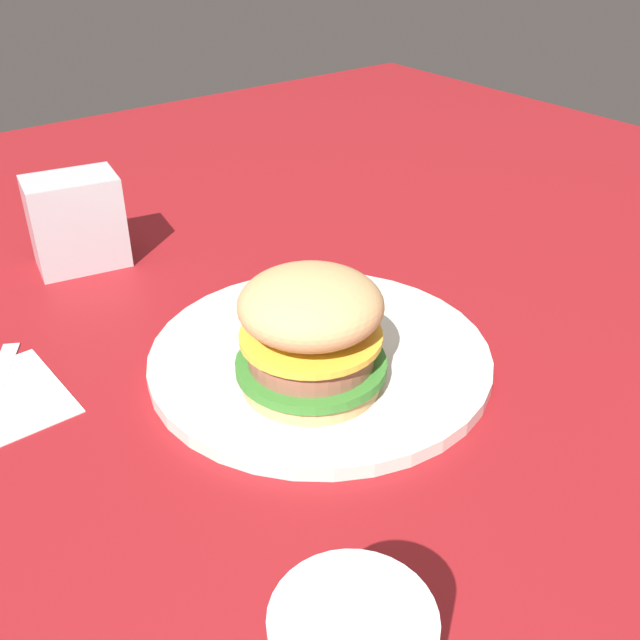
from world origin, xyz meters
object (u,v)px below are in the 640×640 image
at_px(fries_pile, 322,301).
at_px(napkin_dispenser, 77,222).
at_px(plate, 320,357).
at_px(sandwich, 311,331).

height_order(fries_pile, napkin_dispenser, napkin_dispenser).
relative_size(plate, fries_pile, 2.72).
bearing_deg(napkin_dispenser, fries_pile, -50.64).
distance_m(plate, napkin_dispenser, 0.31).
bearing_deg(plate, napkin_dispenser, 16.01).
xyz_separation_m(sandwich, napkin_dispenser, (0.33, 0.05, -0.01)).
distance_m(sandwich, napkin_dispenser, 0.33).
relative_size(plate, sandwich, 2.44).
height_order(plate, sandwich, sandwich).
bearing_deg(fries_pile, napkin_dispenser, 28.75).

